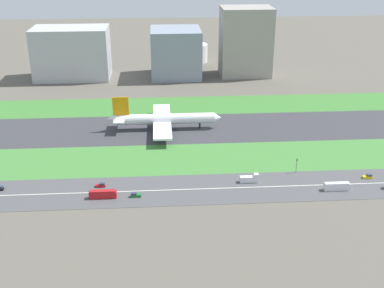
# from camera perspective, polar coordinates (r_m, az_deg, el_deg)

# --- Properties ---
(ground_plane) EXTENTS (800.00, 800.00, 0.00)m
(ground_plane) POSITION_cam_1_polar(r_m,az_deg,el_deg) (284.52, 1.18, 1.84)
(ground_plane) COLOR #5B564C
(runway) EXTENTS (280.00, 46.00, 0.10)m
(runway) POSITION_cam_1_polar(r_m,az_deg,el_deg) (284.50, 1.18, 1.85)
(runway) COLOR #38383D
(runway) RESTS_ON ground_plane
(grass_median_north) EXTENTS (280.00, 36.00, 0.10)m
(grass_median_north) POSITION_cam_1_polar(r_m,az_deg,el_deg) (322.86, 0.54, 4.51)
(grass_median_north) COLOR #3D7A33
(grass_median_north) RESTS_ON ground_plane
(grass_median_south) EXTENTS (280.00, 36.00, 0.10)m
(grass_median_south) POSITION_cam_1_polar(r_m,az_deg,el_deg) (246.98, 2.02, -1.63)
(grass_median_south) COLOR #427F38
(grass_median_south) RESTS_ON ground_plane
(highway) EXTENTS (280.00, 28.00, 0.10)m
(highway) POSITION_cam_1_polar(r_m,az_deg,el_deg) (218.58, 2.87, -5.16)
(highway) COLOR #4C4C4F
(highway) RESTS_ON ground_plane
(highway_centerline) EXTENTS (266.00, 0.50, 0.01)m
(highway_centerline) POSITION_cam_1_polar(r_m,az_deg,el_deg) (218.55, 2.87, -5.15)
(highway_centerline) COLOR silver
(highway_centerline) RESTS_ON highway
(airliner) EXTENTS (65.00, 56.00, 19.70)m
(airliner) POSITION_cam_1_polar(r_m,az_deg,el_deg) (281.26, -3.42, 2.90)
(airliner) COLOR white
(airliner) RESTS_ON runway
(bus_1) EXTENTS (11.60, 2.50, 3.50)m
(bus_1) POSITION_cam_1_polar(r_m,az_deg,el_deg) (225.38, 16.42, -4.73)
(bus_1) COLOR silver
(bus_1) RESTS_ON highway
(truck_1) EXTENTS (8.40, 2.50, 4.00)m
(truck_1) POSITION_cam_1_polar(r_m,az_deg,el_deg) (224.43, 6.70, -4.03)
(truck_1) COLOR silver
(truck_1) RESTS_ON highway
(bus_0) EXTENTS (11.60, 2.50, 3.50)m
(bus_0) POSITION_cam_1_polar(r_m,az_deg,el_deg) (213.50, -10.29, -5.74)
(bus_0) COLOR #B2191E
(bus_0) RESTS_ON highway
(car_2) EXTENTS (4.40, 1.80, 2.00)m
(car_2) POSITION_cam_1_polar(r_m,az_deg,el_deg) (240.63, 19.69, -3.56)
(car_2) COLOR yellow
(car_2) RESTS_ON highway
(car_5) EXTENTS (4.40, 1.80, 2.00)m
(car_5) POSITION_cam_1_polar(r_m,az_deg,el_deg) (222.88, -10.50, -4.70)
(car_5) COLOR #B2191E
(car_5) RESTS_ON highway
(car_4) EXTENTS (4.40, 1.80, 2.00)m
(car_4) POSITION_cam_1_polar(r_m,az_deg,el_deg) (212.75, -6.57, -5.88)
(car_4) COLOR #19662D
(car_4) RESTS_ON highway
(traffic_light) EXTENTS (0.36, 0.50, 7.20)m
(traffic_light) POSITION_cam_1_polar(r_m,az_deg,el_deg) (235.46, 12.01, -2.33)
(traffic_light) COLOR #4C4C51
(traffic_light) RESTS_ON highway
(terminal_building) EXTENTS (56.39, 32.72, 38.58)m
(terminal_building) POSITION_cam_1_polar(r_m,az_deg,el_deg) (392.64, -13.74, 10.19)
(terminal_building) COLOR #B2B2B7
(terminal_building) RESTS_ON ground_plane
(hangar_building) EXTENTS (38.03, 39.59, 36.61)m
(hangar_building) POSITION_cam_1_polar(r_m,az_deg,el_deg) (387.52, -1.89, 10.51)
(hangar_building) COLOR gray
(hangar_building) RESTS_ON ground_plane
(office_tower) EXTENTS (38.69, 28.99, 52.23)m
(office_tower) POSITION_cam_1_polar(r_m,az_deg,el_deg) (391.53, 6.22, 11.70)
(office_tower) COLOR #9E998E
(office_tower) RESTS_ON ground_plane
(fuel_tank_west) EXTENTS (22.76, 22.76, 15.24)m
(fuel_tank_west) POSITION_cam_1_polar(r_m,az_deg,el_deg) (434.67, 0.28, 10.50)
(fuel_tank_west) COLOR silver
(fuel_tank_west) RESTS_ON ground_plane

